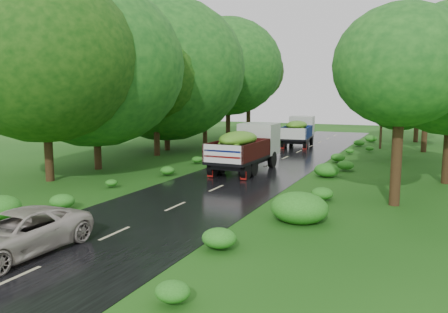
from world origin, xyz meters
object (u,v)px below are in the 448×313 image
Objects in this scene: car at (16,233)px; utility_pole at (382,104)px; truck_near at (247,145)px; truck_far at (299,130)px.

car is 32.78m from utility_pole.
truck_near reaches higher than car.
truck_near is 1.02× the size of truck_far.
truck_near is 14.48m from truck_far.
car is 0.60× the size of utility_pole.
truck_far is at bearing 90.97° from car.
car is at bearing -89.07° from utility_pole.
utility_pole is at bearing 78.44° from car.
truck_near is at bearing -98.85° from utility_pole.
truck_near is at bearing -94.04° from truck_far.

